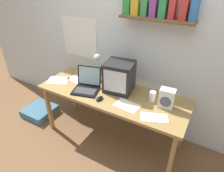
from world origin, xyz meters
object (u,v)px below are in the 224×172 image
Objects in this scene: juice_glass at (152,97)px; open_notebook at (127,105)px; laptop at (87,84)px; desk_lamp at (98,64)px; loose_paper_near_laptop at (154,118)px; space_heater at (167,99)px; floor_cushion at (40,111)px; crt_monitor at (119,77)px; loose_paper_near_monitor at (77,79)px; corner_desk at (112,97)px; computer_mouse at (99,98)px; printed_handout at (58,80)px.

juice_glass reaches higher than open_notebook.
desk_lamp reaches higher than laptop.
open_notebook is (-0.21, -0.21, -0.06)m from juice_glass.
space_heater is at bearing 79.19° from loose_paper_near_laptop.
floor_cushion is (-1.86, 0.05, -0.68)m from loose_paper_near_laptop.
crt_monitor is 0.66m from loose_paper_near_laptop.
desk_lamp is 1.72× the size of space_heater.
loose_paper_near_monitor is at bearing 168.27° from loose_paper_near_laptop.
laptop reaches higher than space_heater.
corner_desk is 4.99× the size of crt_monitor.
laptop is at bearing -176.96° from space_heater.
open_notebook is at bearing 9.14° from computer_mouse.
loose_paper_near_laptop is (0.60, -0.19, 0.06)m from corner_desk.
space_heater is (0.61, -0.06, -0.07)m from crt_monitor.
printed_handout is at bearing 5.01° from floor_cushion.
laptop is at bearing 153.63° from computer_mouse.
laptop is at bearing 3.38° from printed_handout.
open_notebook is 1.07× the size of loose_paper_near_monitor.
corner_desk is at bearing 73.31° from computer_mouse.
floor_cushion is (-1.74, -0.20, -0.73)m from juice_glass.
laptop reaches higher than open_notebook.
loose_paper_near_monitor is (-0.27, 0.12, -0.06)m from laptop.
crt_monitor is 0.61m from space_heater.
desk_lamp is at bearing 29.81° from printed_handout.
desk_lamp reaches higher than juice_glass.
printed_handout is (-0.73, 0.10, -0.01)m from computer_mouse.
corner_desk is at bearing -52.52° from desk_lamp.
open_notebook is at bearing 172.06° from loose_paper_near_laptop.
desk_lamp is 0.88× the size of floor_cushion.
loose_paper_near_laptop is at bearing -65.17° from juice_glass.
juice_glass is 0.49× the size of loose_paper_near_monitor.
crt_monitor is at bearing 4.29° from loose_paper_near_monitor.
crt_monitor is at bearing 72.31° from computer_mouse.
loose_paper_near_laptop is (1.19, -0.25, 0.00)m from loose_paper_near_monitor.
printed_handout is at bearing 177.31° from open_notebook.
space_heater is 0.68× the size of printed_handout.
desk_lamp is at bearing 172.26° from juice_glass.
open_notebook is 1.05m from printed_handout.
laptop is 0.30m from loose_paper_near_monitor.
loose_paper_near_monitor is (-0.63, -0.05, -0.18)m from crt_monitor.
crt_monitor reaches higher than open_notebook.
juice_glass is 0.30m from open_notebook.
open_notebook reaches higher than corner_desk.
open_notebook is (0.58, -0.32, -0.24)m from desk_lamp.
desk_lamp reaches higher than open_notebook.
crt_monitor is at bearing -34.12° from desk_lamp.
computer_mouse is at bearing -170.86° from open_notebook.
floor_cushion is at bearing -177.34° from crt_monitor.
loose_paper_near_monitor is (-0.28, -0.12, -0.24)m from desk_lamp.
loose_paper_near_monitor reaches higher than corner_desk.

